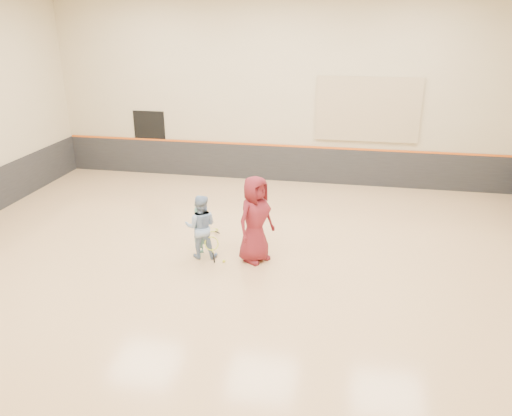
% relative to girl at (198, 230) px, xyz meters
% --- Properties ---
extents(room, '(15.04, 12.04, 6.22)m').
position_rel_girl_xyz_m(room, '(0.99, -0.07, 0.17)').
color(room, tan).
rests_on(room, ground).
extents(wainscot_back, '(14.90, 0.04, 1.20)m').
position_rel_girl_xyz_m(wainscot_back, '(0.99, 5.90, -0.04)').
color(wainscot_back, '#232326').
rests_on(wainscot_back, floor).
extents(accent_stripe, '(14.90, 0.03, 0.06)m').
position_rel_girl_xyz_m(accent_stripe, '(0.99, 5.89, 0.58)').
color(accent_stripe, '#D85914').
rests_on(accent_stripe, wall_back).
extents(acoustic_panel, '(3.20, 0.08, 2.00)m').
position_rel_girl_xyz_m(acoustic_panel, '(3.79, 5.88, 1.86)').
color(acoustic_panel, tan).
rests_on(acoustic_panel, wall_back).
extents(doorway, '(1.10, 0.05, 2.20)m').
position_rel_girl_xyz_m(doorway, '(-3.51, 5.91, 0.46)').
color(doorway, black).
rests_on(doorway, floor).
extents(girl, '(0.34, 0.49, 1.29)m').
position_rel_girl_xyz_m(girl, '(0.00, 0.00, 0.00)').
color(girl, '#6AB8B7').
rests_on(girl, floor).
extents(instructor, '(0.82, 0.68, 1.51)m').
position_rel_girl_xyz_m(instructor, '(0.08, -0.07, 0.11)').
color(instructor, '#7F9BC4').
rests_on(instructor, floor).
extents(young_man, '(1.08, 1.17, 2.01)m').
position_rel_girl_xyz_m(young_man, '(1.34, 0.01, 0.36)').
color(young_man, maroon).
rests_on(young_man, floor).
extents(held_racket, '(0.43, 0.43, 0.64)m').
position_rel_girl_xyz_m(held_racket, '(0.37, -0.24, -0.21)').
color(held_racket, gold).
rests_on(held_racket, instructor).
extents(spare_racket, '(0.68, 0.68, 0.16)m').
position_rel_girl_xyz_m(spare_racket, '(-0.07, 1.40, -0.57)').
color(spare_racket, '#AAC12A').
rests_on(spare_racket, floor).
extents(ball_under_racket, '(0.07, 0.07, 0.07)m').
position_rel_girl_xyz_m(ball_under_racket, '(0.66, -0.27, -0.61)').
color(ball_under_racket, yellow).
rests_on(ball_under_racket, floor).
extents(ball_in_hand, '(0.07, 0.07, 0.07)m').
position_rel_girl_xyz_m(ball_in_hand, '(1.53, -0.06, 0.58)').
color(ball_in_hand, '#C8E535').
rests_on(ball_in_hand, young_man).
extents(ball_beside_spare, '(0.07, 0.07, 0.07)m').
position_rel_girl_xyz_m(ball_beside_spare, '(1.34, 1.23, -0.61)').
color(ball_beside_spare, '#B4CF30').
rests_on(ball_beside_spare, floor).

